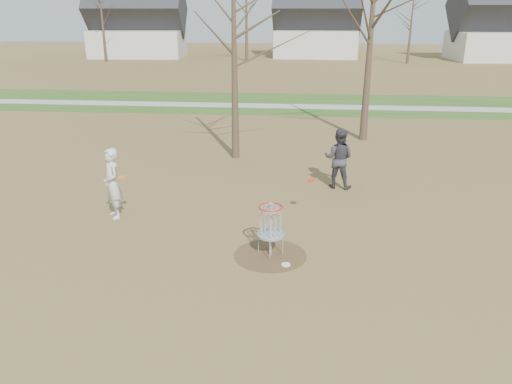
# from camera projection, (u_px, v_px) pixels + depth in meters

# --- Properties ---
(ground) EXTENTS (160.00, 160.00, 0.00)m
(ground) POSITION_uv_depth(u_px,v_px,m) (270.00, 255.00, 12.31)
(ground) COLOR brown
(ground) RESTS_ON ground
(green_band) EXTENTS (160.00, 8.00, 0.01)m
(green_band) POSITION_uv_depth(u_px,v_px,m) (293.00, 104.00, 31.92)
(green_band) COLOR #2D5119
(green_band) RESTS_ON ground
(footpath) EXTENTS (160.00, 1.50, 0.01)m
(footpath) POSITION_uv_depth(u_px,v_px,m) (292.00, 106.00, 30.98)
(footpath) COLOR #9E9E99
(footpath) RESTS_ON green_band
(dirt_circle) EXTENTS (1.80, 1.80, 0.01)m
(dirt_circle) POSITION_uv_depth(u_px,v_px,m) (270.00, 255.00, 12.30)
(dirt_circle) COLOR #47331E
(dirt_circle) RESTS_ON ground
(player_standing) EXTENTS (0.84, 0.90, 2.06)m
(player_standing) POSITION_uv_depth(u_px,v_px,m) (112.00, 183.00, 14.24)
(player_standing) COLOR silver
(player_standing) RESTS_ON ground
(player_throwing) EXTENTS (1.15, 0.99, 2.03)m
(player_throwing) POSITION_uv_depth(u_px,v_px,m) (339.00, 158.00, 16.67)
(player_throwing) COLOR #3A393F
(player_throwing) RESTS_ON ground
(disc_grounded) EXTENTS (0.22, 0.22, 0.02)m
(disc_grounded) POSITION_uv_depth(u_px,v_px,m) (286.00, 265.00, 11.82)
(disc_grounded) COLOR white
(disc_grounded) RESTS_ON dirt_circle
(discs_in_play) EXTENTS (5.49, 0.85, 0.17)m
(discs_in_play) POSITION_uv_depth(u_px,v_px,m) (222.00, 179.00, 14.00)
(discs_in_play) COLOR red
(discs_in_play) RESTS_ON ground
(disc_golf_basket) EXTENTS (0.64, 0.64, 1.35)m
(disc_golf_basket) POSITION_uv_depth(u_px,v_px,m) (271.00, 221.00, 11.99)
(disc_golf_basket) COLOR #9EA3AD
(disc_golf_basket) RESTS_ON ground
(bare_trees) EXTENTS (52.62, 44.98, 9.00)m
(bare_trees) POSITION_uv_depth(u_px,v_px,m) (319.00, 13.00, 43.72)
(bare_trees) COLOR #382B1E
(bare_trees) RESTS_ON ground
(houses_row) EXTENTS (56.51, 10.01, 7.26)m
(houses_row) POSITION_uv_depth(u_px,v_px,m) (336.00, 28.00, 59.80)
(houses_row) COLOR silver
(houses_row) RESTS_ON ground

